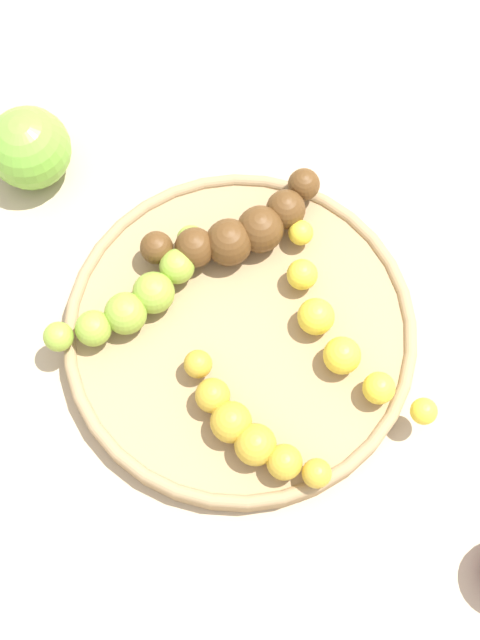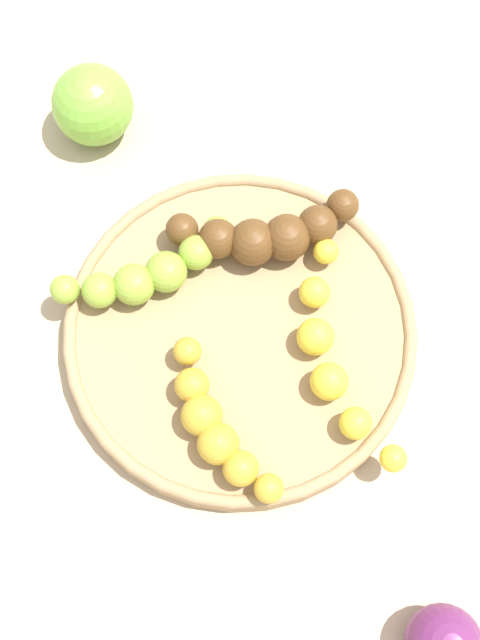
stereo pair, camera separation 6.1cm
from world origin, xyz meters
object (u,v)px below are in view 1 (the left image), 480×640
at_px(fruit_bowl, 240,332).
at_px(banana_spotted, 247,429).
at_px(banana_overripe, 241,230).
at_px(banana_green, 136,299).
at_px(banana_yellow, 338,331).
at_px(apple_green, 29,148).

xyz_separation_m(fruit_bowl, banana_spotted, (-0.06, -0.06, 0.02)).
height_order(banana_overripe, banana_green, banana_overripe).
height_order(banana_yellow, apple_green, apple_green).
xyz_separation_m(banana_overripe, banana_spotted, (-0.11, -0.11, -0.00)).
bearing_deg(apple_green, fruit_bowl, -88.53).
height_order(banana_yellow, banana_overripe, banana_overripe).
bearing_deg(fruit_bowl, apple_green, 91.47).
height_order(banana_green, banana_spotted, banana_green).
bearing_deg(banana_spotted, banana_green, -96.64).
bearing_deg(banana_spotted, apple_green, -99.37).
bearing_deg(banana_green, fruit_bowl, 37.27).
height_order(banana_green, apple_green, apple_green).
distance_m(banana_yellow, banana_overripe, 0.11).
relative_size(banana_yellow, banana_green, 1.22).
bearing_deg(banana_overripe, fruit_bowl, -25.91).
bearing_deg(banana_green, banana_spotted, 0.27).
height_order(fruit_bowl, banana_overripe, banana_overripe).
bearing_deg(banana_overripe, apple_green, -138.89).
bearing_deg(banana_green, banana_overripe, 85.94).
bearing_deg(apple_green, banana_green, -102.17).
distance_m(banana_yellow, banana_spotted, 0.10).
relative_size(banana_yellow, apple_green, 2.64).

